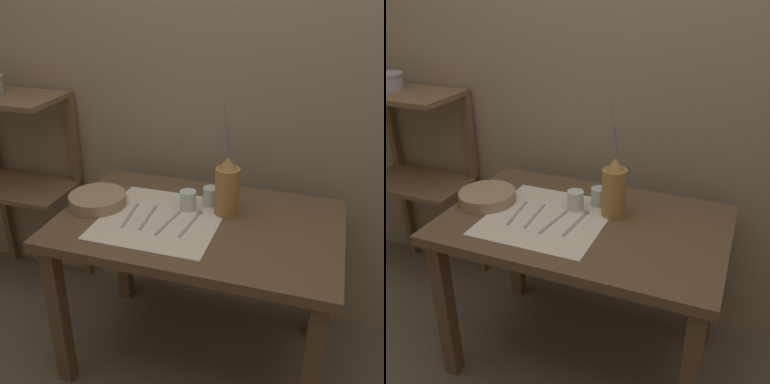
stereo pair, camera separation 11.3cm
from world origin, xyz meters
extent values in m
plane|color=brown|center=(0.00, 0.00, 0.00)|extent=(12.00, 12.00, 0.00)
cube|color=gray|center=(0.00, 0.47, 1.20)|extent=(7.00, 0.06, 2.40)
cube|color=brown|center=(0.00, 0.00, 0.70)|extent=(1.12, 0.72, 0.04)
cube|color=brown|center=(-0.50, -0.30, 0.34)|extent=(0.06, 0.06, 0.68)
cube|color=brown|center=(0.50, -0.30, 0.34)|extent=(0.06, 0.06, 0.68)
cube|color=brown|center=(-0.50, 0.30, 0.34)|extent=(0.06, 0.06, 0.68)
cube|color=brown|center=(0.50, 0.30, 0.34)|extent=(0.06, 0.06, 0.68)
cube|color=brown|center=(-1.05, 0.25, 1.07)|extent=(0.56, 0.33, 0.02)
cube|color=brown|center=(-1.05, 0.25, 0.60)|extent=(0.56, 0.33, 0.02)
cube|color=brown|center=(-1.31, 0.40, 0.54)|extent=(0.04, 0.04, 1.08)
cube|color=brown|center=(-0.79, 0.40, 0.54)|extent=(0.04, 0.04, 1.08)
cube|color=beige|center=(-0.15, -0.04, 0.72)|extent=(0.47, 0.48, 0.00)
cylinder|color=olive|center=(0.09, 0.09, 0.82)|extent=(0.10, 0.10, 0.20)
cone|color=olive|center=(0.09, 0.09, 0.94)|extent=(0.07, 0.07, 0.05)
cylinder|color=slate|center=(0.08, 0.10, 1.08)|extent=(0.03, 0.01, 0.22)
cylinder|color=slate|center=(0.08, 0.10, 1.06)|extent=(0.04, 0.02, 0.19)
cylinder|color=slate|center=(0.09, 0.09, 1.03)|extent=(0.01, 0.01, 0.12)
cylinder|color=slate|center=(0.10, 0.09, 1.05)|extent=(0.03, 0.04, 0.15)
cylinder|color=#9E7F5B|center=(-0.44, -0.01, 0.74)|extent=(0.24, 0.24, 0.05)
cylinder|color=silver|center=(-0.07, 0.07, 0.76)|extent=(0.07, 0.07, 0.08)
cylinder|color=silver|center=(0.01, 0.14, 0.76)|extent=(0.06, 0.06, 0.08)
cube|color=#939399|center=(-0.27, -0.05, 0.72)|extent=(0.03, 0.20, 0.00)
cube|color=#939399|center=(-0.19, -0.05, 0.72)|extent=(0.03, 0.20, 0.00)
cube|color=#939399|center=(-0.10, -0.06, 0.72)|extent=(0.04, 0.20, 0.00)
cube|color=#939399|center=(-0.02, -0.05, 0.72)|extent=(0.03, 0.20, 0.00)
sphere|color=#939399|center=(-0.01, 0.05, 0.73)|extent=(0.02, 0.02, 0.02)
cylinder|color=#939399|center=(-1.14, 0.25, 1.12)|extent=(0.16, 0.16, 0.08)
camera|label=1|loc=(0.45, -1.49, 1.60)|focal=42.00mm
camera|label=2|loc=(0.56, -1.45, 1.60)|focal=42.00mm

